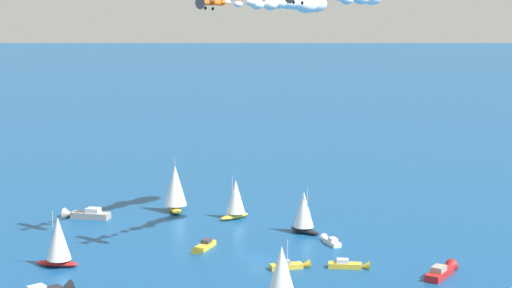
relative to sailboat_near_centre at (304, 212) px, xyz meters
name	(u,v)px	position (x,y,z in m)	size (l,w,h in m)	color
ground_plane	(257,258)	(-15.20, 13.65, -4.47)	(2000.00, 2000.00, 0.00)	navy
sailboat_near_centre	(304,212)	(0.00, 0.00, 0.00)	(7.56, 6.00, 9.80)	black
motorboat_far_port	(292,265)	(-22.61, 8.99, -3.90)	(1.97, 7.27, 2.10)	gold
motorboat_inshore	(330,241)	(-8.79, -2.81, -3.96)	(6.72, 2.44, 1.91)	white
sailboat_offshore	(282,270)	(-36.27, 14.58, -0.15)	(4.99, 7.63, 9.48)	#9E9993
sailboat_ahead	(175,188)	(24.21, 23.30, 1.07)	(9.61, 5.62, 12.14)	gold
sailboat_mid_cluster	(58,241)	(-11.68, 49.70, 0.22)	(5.77, 8.20, 10.29)	#B21E1E
motorboat_outer_ring_a	(351,265)	(-25.00, -1.37, -3.89)	(4.32, 7.63, 2.15)	gold
motorboat_outer_ring_b	(84,214)	(23.14, 43.82, -3.64)	(7.30, 10.77, 3.10)	#9E9993
motorboat_outer_ring_c	(443,271)	(-32.58, -15.65, -3.72)	(8.35, 8.73, 2.79)	#B21E1E
motorboat_outer_ring_e	(203,247)	(-7.26, 22.45, -3.89)	(7.24, 5.88, 2.17)	gold
sailboat_outer_ring_f	(236,199)	(14.99, 11.26, 0.00)	(5.63, 7.74, 9.79)	gold
biplane_wingman	(211,2)	(-8.75, 20.76, 42.83)	(6.50, 6.73, 3.60)	orange
smoke_trail_wingman	(297,3)	(8.00, -0.50, 42.55)	(21.92, 27.60, 4.11)	white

